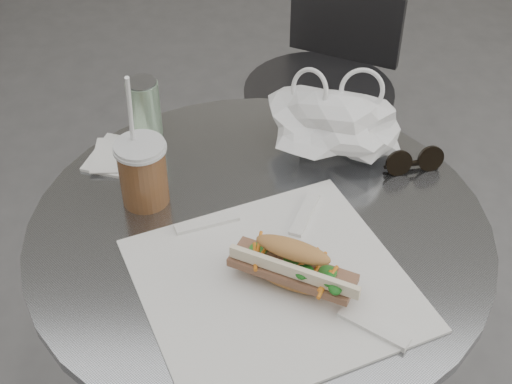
{
  "coord_description": "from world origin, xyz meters",
  "views": [
    {
      "loc": [
        -0.0,
        -0.65,
        1.54
      ],
      "look_at": [
        -0.01,
        0.23,
        0.79
      ],
      "focal_mm": 50.0,
      "sensor_mm": 36.0,
      "label": 1
    }
  ],
  "objects_px": {
    "banh_mi": "(292,266)",
    "chair_far": "(321,125)",
    "sunglasses": "(414,162)",
    "drink_can": "(144,108)",
    "iced_coffee": "(143,172)",
    "cafe_table": "(259,332)"
  },
  "relations": [
    {
      "from": "cafe_table",
      "to": "sunglasses",
      "type": "relative_size",
      "value": 6.97
    },
    {
      "from": "chair_far",
      "to": "drink_can",
      "type": "xyz_separation_m",
      "value": [
        -0.39,
        -0.58,
        0.45
      ]
    },
    {
      "from": "sunglasses",
      "to": "drink_can",
      "type": "distance_m",
      "value": 0.5
    },
    {
      "from": "chair_far",
      "to": "sunglasses",
      "type": "xyz_separation_m",
      "value": [
        0.09,
        -0.69,
        0.41
      ]
    },
    {
      "from": "iced_coffee",
      "to": "sunglasses",
      "type": "distance_m",
      "value": 0.48
    },
    {
      "from": "banh_mi",
      "to": "drink_can",
      "type": "height_order",
      "value": "drink_can"
    },
    {
      "from": "cafe_table",
      "to": "sunglasses",
      "type": "xyz_separation_m",
      "value": [
        0.27,
        0.15,
        0.29
      ]
    },
    {
      "from": "chair_far",
      "to": "drink_can",
      "type": "bearing_deg",
      "value": 80.12
    },
    {
      "from": "banh_mi",
      "to": "drink_can",
      "type": "distance_m",
      "value": 0.47
    },
    {
      "from": "chair_far",
      "to": "cafe_table",
      "type": "bearing_deg",
      "value": 102.09
    },
    {
      "from": "chair_far",
      "to": "banh_mi",
      "type": "distance_m",
      "value": 1.07
    },
    {
      "from": "chair_far",
      "to": "drink_can",
      "type": "distance_m",
      "value": 0.83
    },
    {
      "from": "banh_mi",
      "to": "drink_can",
      "type": "xyz_separation_m",
      "value": [
        -0.26,
        0.39,
        0.02
      ]
    },
    {
      "from": "banh_mi",
      "to": "chair_far",
      "type": "bearing_deg",
      "value": 107.06
    },
    {
      "from": "sunglasses",
      "to": "banh_mi",
      "type": "bearing_deg",
      "value": -141.96
    },
    {
      "from": "cafe_table",
      "to": "banh_mi",
      "type": "distance_m",
      "value": 0.34
    },
    {
      "from": "banh_mi",
      "to": "iced_coffee",
      "type": "height_order",
      "value": "iced_coffee"
    },
    {
      "from": "iced_coffee",
      "to": "drink_can",
      "type": "bearing_deg",
      "value": 96.44
    },
    {
      "from": "cafe_table",
      "to": "iced_coffee",
      "type": "distance_m",
      "value": 0.39
    },
    {
      "from": "cafe_table",
      "to": "banh_mi",
      "type": "height_order",
      "value": "banh_mi"
    },
    {
      "from": "cafe_table",
      "to": "chair_far",
      "type": "bearing_deg",
      "value": 77.88
    },
    {
      "from": "drink_can",
      "to": "cafe_table",
      "type": "bearing_deg",
      "value": -50.24
    }
  ]
}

